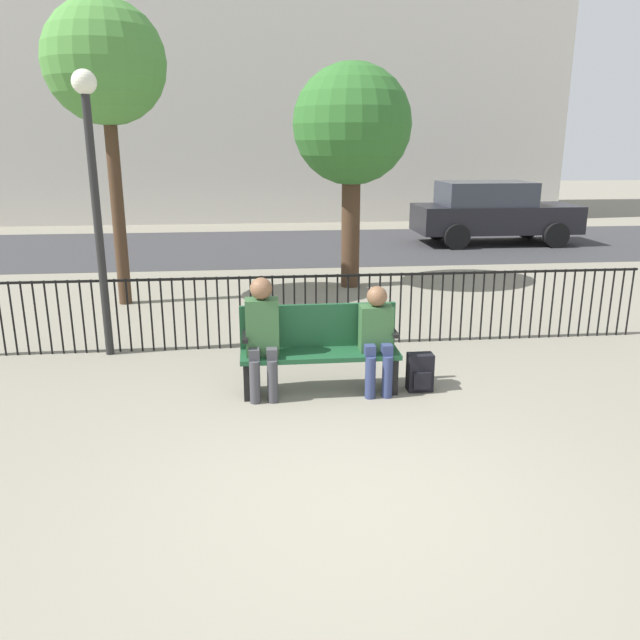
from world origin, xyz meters
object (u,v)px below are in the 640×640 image
(lamp_post, at_px, (93,171))
(seated_person_0, at_px, (262,331))
(parked_car_0, at_px, (492,212))
(backpack, at_px, (420,373))
(tree_0, at_px, (105,65))
(seated_person_1, at_px, (377,333))
(tree_1, at_px, (352,127))
(park_bench, at_px, (319,346))

(lamp_post, bearing_deg, seated_person_0, -39.51)
(lamp_post, xyz_separation_m, parked_car_0, (8.13, 8.27, -1.41))
(backpack, distance_m, parked_car_0, 10.89)
(tree_0, bearing_deg, seated_person_1, -51.22)
(seated_person_0, xyz_separation_m, seated_person_1, (1.19, -0.01, -0.06))
(tree_0, relative_size, parked_car_0, 1.11)
(seated_person_0, distance_m, tree_1, 5.81)
(seated_person_0, distance_m, parked_car_0, 11.64)
(seated_person_0, height_order, parked_car_0, parked_car_0)
(seated_person_0, height_order, tree_0, tree_0)
(lamp_post, distance_m, parked_car_0, 11.68)
(backpack, distance_m, tree_0, 6.75)
(tree_1, bearing_deg, backpack, -90.42)
(seated_person_0, bearing_deg, tree_1, 71.54)
(park_bench, relative_size, parked_car_0, 0.40)
(park_bench, xyz_separation_m, tree_0, (-2.81, 4.11, 3.21))
(park_bench, height_order, lamp_post, lamp_post)
(seated_person_0, distance_m, tree_0, 5.63)
(backpack, xyz_separation_m, tree_0, (-3.88, 4.26, 3.50))
(tree_0, xyz_separation_m, parked_car_0, (8.44, 5.61, -2.86))
(tree_0, bearing_deg, parked_car_0, 33.61)
(tree_0, xyz_separation_m, lamp_post, (0.30, -2.66, -1.45))
(backpack, distance_m, lamp_post, 4.43)
(backpack, bearing_deg, park_bench, 171.84)
(backpack, xyz_separation_m, parked_car_0, (4.55, 9.87, 0.64))
(parked_car_0, bearing_deg, backpack, -114.76)
(lamp_post, bearing_deg, park_bench, -30.00)
(lamp_post, bearing_deg, backpack, -24.11)
(backpack, relative_size, parked_car_0, 0.10)
(seated_person_0, relative_size, tree_0, 0.27)
(park_bench, relative_size, seated_person_0, 1.32)
(backpack, height_order, lamp_post, lamp_post)
(park_bench, height_order, tree_1, tree_1)
(backpack, bearing_deg, seated_person_0, 179.01)
(tree_0, xyz_separation_m, tree_1, (3.92, 0.89, -0.86))
(seated_person_0, distance_m, lamp_post, 2.92)
(seated_person_0, xyz_separation_m, backpack, (1.67, -0.03, -0.51))
(seated_person_1, xyz_separation_m, parked_car_0, (5.03, 9.85, 0.19))
(seated_person_1, bearing_deg, backpack, -2.68)
(seated_person_1, bearing_deg, tree_0, 128.78)
(seated_person_0, xyz_separation_m, tree_0, (-2.21, 4.23, 2.99))
(park_bench, xyz_separation_m, seated_person_0, (-0.60, -0.12, 0.22))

